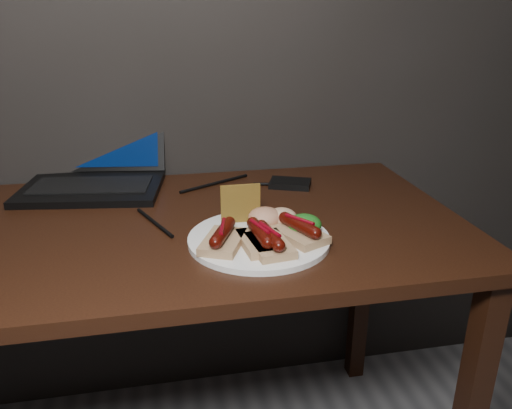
{
  "coord_description": "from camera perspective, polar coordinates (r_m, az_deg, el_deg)",
  "views": [
    {
      "loc": [
        0.04,
        0.35,
        1.19
      ],
      "look_at": [
        0.22,
        1.28,
        0.82
      ],
      "focal_mm": 35.0,
      "sensor_mm": 36.0,
      "label": 1
    }
  ],
  "objects": [
    {
      "name": "desk",
      "position": [
        1.16,
        -11.79,
        -6.28
      ],
      "size": [
        1.4,
        0.7,
        0.75
      ],
      "color": "black",
      "rests_on": "ground"
    },
    {
      "name": "laptop",
      "position": [
        1.4,
        -17.86,
        4.34
      ],
      "size": [
        0.39,
        0.37,
        0.25
      ],
      "color": "black",
      "rests_on": "desk"
    },
    {
      "name": "hard_drive",
      "position": [
        1.34,
        3.92,
        2.42
      ],
      "size": [
        0.13,
        0.11,
        0.02
      ],
      "primitive_type": "cube",
      "rotation": [
        0.0,
        0.0,
        -0.38
      ],
      "color": "black",
      "rests_on": "desk"
    },
    {
      "name": "desk_cables",
      "position": [
        1.24,
        -11.45,
        0.31
      ],
      "size": [
        0.84,
        0.38,
        0.01
      ],
      "color": "black",
      "rests_on": "desk"
    },
    {
      "name": "plate",
      "position": [
        1.02,
        0.33,
        -3.97
      ],
      "size": [
        0.34,
        0.34,
        0.01
      ],
      "primitive_type": "cylinder",
      "rotation": [
        0.0,
        0.0,
        -0.19
      ],
      "color": "white",
      "rests_on": "desk"
    },
    {
      "name": "bread_sausage_left",
      "position": [
        0.97,
        -3.81,
        -3.79
      ],
      "size": [
        0.11,
        0.13,
        0.04
      ],
      "color": "tan",
      "rests_on": "plate"
    },
    {
      "name": "bread_sausage_center",
      "position": [
        0.97,
        0.44,
        -3.83
      ],
      "size": [
        0.08,
        0.12,
        0.04
      ],
      "color": "tan",
      "rests_on": "plate"
    },
    {
      "name": "bread_sausage_right",
      "position": [
        1.0,
        4.97,
        -2.97
      ],
      "size": [
        0.11,
        0.13,
        0.04
      ],
      "color": "tan",
      "rests_on": "plate"
    },
    {
      "name": "bread_sausage_extra",
      "position": [
        0.95,
        1.58,
        -4.19
      ],
      "size": [
        0.08,
        0.12,
        0.04
      ],
      "color": "tan",
      "rests_on": "plate"
    },
    {
      "name": "crispbread",
      "position": [
        1.07,
        -1.78,
        0.11
      ],
      "size": [
        0.09,
        0.01,
        0.08
      ],
      "primitive_type": "cube",
      "color": "olive",
      "rests_on": "plate"
    },
    {
      "name": "salad_greens",
      "position": [
        1.03,
        5.56,
        -2.25
      ],
      "size": [
        0.07,
        0.07,
        0.04
      ],
      "primitive_type": "ellipsoid",
      "color": "#185110",
      "rests_on": "plate"
    },
    {
      "name": "salsa_mound",
      "position": [
        1.05,
        1.04,
        -1.45
      ],
      "size": [
        0.07,
        0.07,
        0.04
      ],
      "primitive_type": "ellipsoid",
      "color": "maroon",
      "rests_on": "plate"
    },
    {
      "name": "coleslaw_mound",
      "position": [
        1.06,
        2.95,
        -1.4
      ],
      "size": [
        0.06,
        0.06,
        0.04
      ],
      "primitive_type": "ellipsoid",
      "color": "beige",
      "rests_on": "plate"
    }
  ]
}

